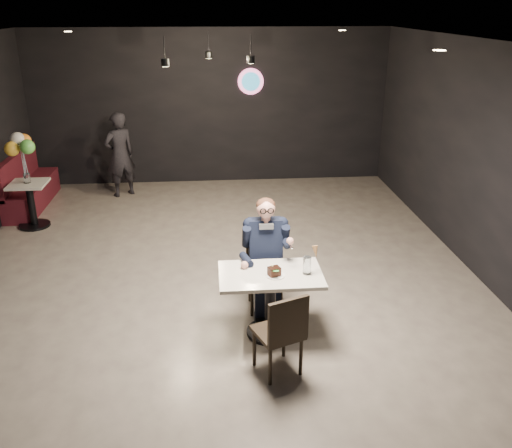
{
  "coord_description": "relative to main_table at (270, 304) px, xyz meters",
  "views": [
    {
      "loc": [
        -0.02,
        -6.26,
        3.42
      ],
      "look_at": [
        0.47,
        -0.56,
        1.08
      ],
      "focal_mm": 38.0,
      "sensor_mm": 36.0,
      "label": 1
    }
  ],
  "objects": [
    {
      "name": "seated_man",
      "position": [
        -0.0,
        0.55,
        0.34
      ],
      "size": [
        0.6,
        0.8,
        1.44
      ],
      "primitive_type": "cube",
      "color": "black",
      "rests_on": "floor"
    },
    {
      "name": "chair_far",
      "position": [
        -0.0,
        0.55,
        0.09
      ],
      "size": [
        0.42,
        0.46,
        0.92
      ],
      "primitive_type": "cube",
      "color": "black",
      "rests_on": "floor"
    },
    {
      "name": "cake_slice",
      "position": [
        0.03,
        -0.07,
        0.43
      ],
      "size": [
        0.15,
        0.13,
        0.08
      ],
      "primitive_type": "cube",
      "rotation": [
        0.0,
        0.0,
        0.35
      ],
      "color": "black",
      "rests_on": "dessert_plate"
    },
    {
      "name": "dessert_plate",
      "position": [
        0.04,
        -0.07,
        0.38
      ],
      "size": [
        0.2,
        0.2,
        0.01
      ],
      "primitive_type": "cylinder",
      "color": "white",
      "rests_on": "main_table"
    },
    {
      "name": "sundae_glass",
      "position": [
        0.38,
        -0.04,
        0.47
      ],
      "size": [
        0.09,
        0.09,
        0.2
      ],
      "primitive_type": "cylinder",
      "color": "silver",
      "rests_on": "main_table"
    },
    {
      "name": "mint_leaf",
      "position": [
        0.04,
        -0.13,
        0.47
      ],
      "size": [
        0.07,
        0.04,
        0.01
      ],
      "primitive_type": "ellipsoid",
      "color": "green",
      "rests_on": "cake_slice"
    },
    {
      "name": "chair_near",
      "position": [
        -0.0,
        -0.65,
        0.09
      ],
      "size": [
        0.56,
        0.58,
        0.92
      ],
      "primitive_type": "cube",
      "rotation": [
        0.0,
        0.0,
        0.38
      ],
      "color": "black",
      "rests_on": "floor"
    },
    {
      "name": "side_table",
      "position": [
        -3.52,
        3.43,
        -0.02
      ],
      "size": [
        0.57,
        0.57,
        0.71
      ],
      "primitive_type": "cube",
      "color": "silver",
      "rests_on": "floor"
    },
    {
      "name": "booth_bench",
      "position": [
        -3.82,
        4.43,
        0.11
      ],
      "size": [
        0.48,
        1.93,
        0.96
      ],
      "primitive_type": "cube",
      "color": "#3F0D13",
      "rests_on": "floor"
    },
    {
      "name": "wall_sign",
      "position": [
        0.23,
        5.63,
        1.62
      ],
      "size": [
        0.5,
        0.06,
        0.5
      ],
      "primitive_type": null,
      "color": "pink",
      "rests_on": "floor"
    },
    {
      "name": "passerby",
      "position": [
        -2.28,
        4.9,
        0.42
      ],
      "size": [
        0.69,
        0.63,
        1.58
      ],
      "primitive_type": "imported",
      "rotation": [
        0.0,
        0.0,
        3.72
      ],
      "color": "black",
      "rests_on": "floor"
    },
    {
      "name": "floor",
      "position": [
        -0.57,
        1.16,
        -0.38
      ],
      "size": [
        9.0,
        9.0,
        0.0
      ],
      "primitive_type": "plane",
      "color": "gray",
      "rests_on": "ground"
    },
    {
      "name": "main_table",
      "position": [
        0.0,
        0.0,
        0.0
      ],
      "size": [
        1.1,
        0.7,
        0.75
      ],
      "primitive_type": "cube",
      "color": "silver",
      "rests_on": "floor"
    },
    {
      "name": "wafer_cone",
      "position": [
        0.47,
        -0.02,
        0.62
      ],
      "size": [
        0.08,
        0.08,
        0.13
      ],
      "primitive_type": "cone",
      "rotation": [
        0.0,
        0.0,
        0.26
      ],
      "color": "tan",
      "rests_on": "sundae_glass"
    },
    {
      "name": "balloon_vase",
      "position": [
        -3.52,
        3.43,
        0.45
      ],
      "size": [
        0.1,
        0.1,
        0.15
      ],
      "primitive_type": "cylinder",
      "color": "silver",
      "rests_on": "side_table"
    },
    {
      "name": "balloon_bunch",
      "position": [
        -3.52,
        3.43,
        0.87
      ],
      "size": [
        0.42,
        0.42,
        0.69
      ],
      "primitive_type": "cube",
      "color": "yellow",
      "rests_on": "balloon_vase"
    },
    {
      "name": "pendant_lights",
      "position": [
        -0.57,
        3.16,
        2.51
      ],
      "size": [
        1.4,
        1.2,
        0.36
      ],
      "primitive_type": "cube",
      "color": "black",
      "rests_on": "floor"
    }
  ]
}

